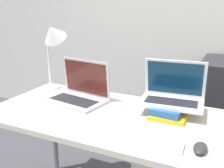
# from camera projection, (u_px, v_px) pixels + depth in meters

# --- Properties ---
(wall_back) EXTENTS (8.00, 0.05, 2.70)m
(wall_back) POSITION_uv_depth(u_px,v_px,m) (180.00, 4.00, 2.55)
(wall_back) COLOR silver
(wall_back) RESTS_ON ground_plane
(desk) EXTENTS (1.52, 0.70, 0.75)m
(desk) POSITION_uv_depth(u_px,v_px,m) (119.00, 129.00, 1.49)
(desk) COLOR beige
(desk) RESTS_ON ground_plane
(laptop_left) EXTENTS (0.41, 0.30, 0.26)m
(laptop_left) POSITION_uv_depth(u_px,v_px,m) (79.00, 93.00, 1.69)
(laptop_left) COLOR #B2B2B7
(laptop_left) RESTS_ON desk
(book_stack) EXTENTS (0.20, 0.28, 0.06)m
(book_stack) POSITION_uv_depth(u_px,v_px,m) (170.00, 109.00, 1.48)
(book_stack) COLOR gold
(book_stack) RESTS_ON desk
(laptop_on_books) EXTENTS (0.37, 0.26, 0.24)m
(laptop_on_books) POSITION_uv_depth(u_px,v_px,m) (172.00, 94.00, 1.50)
(laptop_on_books) COLOR silver
(laptop_on_books) RESTS_ON book_stack
(wireless_keyboard) EXTENTS (0.27, 0.12, 0.01)m
(wireless_keyboard) POSITION_uv_depth(u_px,v_px,m) (153.00, 143.00, 1.16)
(wireless_keyboard) COLOR silver
(wireless_keyboard) RESTS_ON desk
(mouse) EXTENTS (0.06, 0.10, 0.03)m
(mouse) POSITION_uv_depth(u_px,v_px,m) (200.00, 148.00, 1.10)
(mouse) COLOR #2D2D2D
(mouse) RESTS_ON desk
(desk_lamp) EXTENTS (0.23, 0.20, 0.50)m
(desk_lamp) POSITION_uv_depth(u_px,v_px,m) (52.00, 40.00, 1.79)
(desk_lamp) COLOR white
(desk_lamp) RESTS_ON desk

